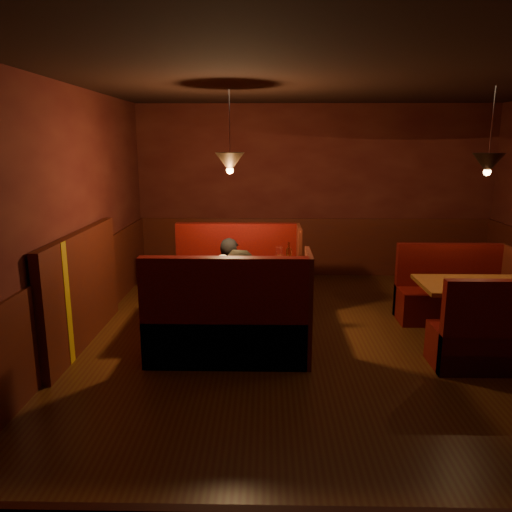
{
  "coord_description": "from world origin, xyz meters",
  "views": [
    {
      "loc": [
        -0.83,
        -5.01,
        2.27
      ],
      "look_at": [
        -0.95,
        0.79,
        0.95
      ],
      "focal_mm": 35.0,
      "sensor_mm": 36.0,
      "label": 1
    }
  ],
  "objects_px": {
    "second_bench_far": "(452,296)",
    "second_bench_near": "(505,341)",
    "second_table": "(474,299)",
    "diner_a": "(229,263)",
    "diner_b": "(243,286)",
    "main_table": "(233,280)",
    "main_bench_near": "(229,328)",
    "main_bench_far": "(238,282)"
  },
  "relations": [
    {
      "from": "main_bench_near",
      "to": "second_table",
      "type": "distance_m",
      "value": 2.85
    },
    {
      "from": "second_table",
      "to": "main_table",
      "type": "bearing_deg",
      "value": 174.31
    },
    {
      "from": "diner_a",
      "to": "second_bench_far",
      "type": "bearing_deg",
      "value": -165.03
    },
    {
      "from": "second_bench_far",
      "to": "main_table",
      "type": "bearing_deg",
      "value": -170.56
    },
    {
      "from": "main_bench_near",
      "to": "second_table",
      "type": "relative_size",
      "value": 1.38
    },
    {
      "from": "main_bench_near",
      "to": "second_table",
      "type": "bearing_deg",
      "value": 12.42
    },
    {
      "from": "second_bench_near",
      "to": "diner_a",
      "type": "xyz_separation_m",
      "value": [
        -2.91,
        1.7,
        0.38
      ]
    },
    {
      "from": "second_bench_near",
      "to": "diner_a",
      "type": "bearing_deg",
      "value": 149.72
    },
    {
      "from": "second_bench_near",
      "to": "second_table",
      "type": "bearing_deg",
      "value": 92.2
    },
    {
      "from": "main_table",
      "to": "diner_b",
      "type": "bearing_deg",
      "value": -74.96
    },
    {
      "from": "main_table",
      "to": "second_bench_near",
      "type": "height_order",
      "value": "main_table"
    },
    {
      "from": "main_table",
      "to": "second_bench_far",
      "type": "relative_size",
      "value": 1.13
    },
    {
      "from": "main_bench_far",
      "to": "main_table",
      "type": "bearing_deg",
      "value": -91.13
    },
    {
      "from": "second_bench_far",
      "to": "second_bench_near",
      "type": "distance_m",
      "value": 1.5
    },
    {
      "from": "second_table",
      "to": "second_bench_near",
      "type": "xyz_separation_m",
      "value": [
        0.03,
        -0.75,
        -0.21
      ]
    },
    {
      "from": "main_table",
      "to": "second_bench_near",
      "type": "bearing_deg",
      "value": -19.99
    },
    {
      "from": "second_table",
      "to": "main_bench_near",
      "type": "bearing_deg",
      "value": -167.58
    },
    {
      "from": "second_table",
      "to": "second_bench_far",
      "type": "xyz_separation_m",
      "value": [
        0.03,
        0.75,
        -0.21
      ]
    },
    {
      "from": "main_table",
      "to": "main_bench_far",
      "type": "height_order",
      "value": "main_bench_far"
    },
    {
      "from": "main_bench_near",
      "to": "second_bench_near",
      "type": "distance_m",
      "value": 2.81
    },
    {
      "from": "main_table",
      "to": "main_bench_near",
      "type": "distance_m",
      "value": 0.93
    },
    {
      "from": "main_bench_near",
      "to": "diner_b",
      "type": "relative_size",
      "value": 1.16
    },
    {
      "from": "main_table",
      "to": "second_table",
      "type": "height_order",
      "value": "main_table"
    },
    {
      "from": "second_table",
      "to": "diner_b",
      "type": "relative_size",
      "value": 0.84
    },
    {
      "from": "second_bench_far",
      "to": "diner_a",
      "type": "distance_m",
      "value": 2.95
    },
    {
      "from": "main_table",
      "to": "second_bench_near",
      "type": "distance_m",
      "value": 3.02
    },
    {
      "from": "diner_b",
      "to": "second_table",
      "type": "bearing_deg",
      "value": -1.47
    },
    {
      "from": "main_table",
      "to": "main_bench_far",
      "type": "xyz_separation_m",
      "value": [
        0.02,
        0.89,
        -0.27
      ]
    },
    {
      "from": "main_bench_far",
      "to": "diner_a",
      "type": "relative_size",
      "value": 1.24
    },
    {
      "from": "second_bench_far",
      "to": "second_bench_near",
      "type": "bearing_deg",
      "value": -90.0
    },
    {
      "from": "main_bench_far",
      "to": "second_bench_near",
      "type": "bearing_deg",
      "value": -34.33
    },
    {
      "from": "main_table",
      "to": "diner_a",
      "type": "xyz_separation_m",
      "value": [
        -0.09,
        0.67,
        0.05
      ]
    },
    {
      "from": "diner_a",
      "to": "diner_b",
      "type": "bearing_deg",
      "value": 120.06
    },
    {
      "from": "main_bench_far",
      "to": "second_bench_near",
      "type": "xyz_separation_m",
      "value": [
        2.81,
        -1.92,
        -0.06
      ]
    },
    {
      "from": "diner_b",
      "to": "main_bench_far",
      "type": "bearing_deg",
      "value": 87.51
    },
    {
      "from": "second_bench_far",
      "to": "second_bench_near",
      "type": "relative_size",
      "value": 1.0
    },
    {
      "from": "main_bench_far",
      "to": "second_table",
      "type": "bearing_deg",
      "value": -22.81
    },
    {
      "from": "main_bench_near",
      "to": "second_bench_near",
      "type": "relative_size",
      "value": 1.25
    },
    {
      "from": "diner_a",
      "to": "diner_b",
      "type": "height_order",
      "value": "diner_b"
    },
    {
      "from": "second_table",
      "to": "diner_b",
      "type": "xyz_separation_m",
      "value": [
        -2.64,
        -0.29,
        0.22
      ]
    },
    {
      "from": "main_bench_near",
      "to": "diner_b",
      "type": "xyz_separation_m",
      "value": [
        0.14,
        0.32,
        0.37
      ]
    },
    {
      "from": "main_bench_near",
      "to": "diner_b",
      "type": "height_order",
      "value": "diner_b"
    }
  ]
}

